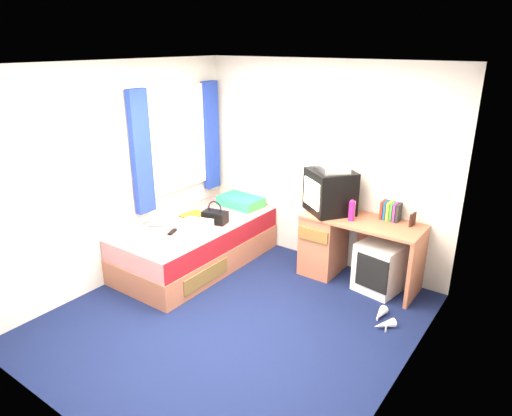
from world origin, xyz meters
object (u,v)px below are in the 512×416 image
Objects in this scene: pillow at (240,201)px; picture_frame at (413,219)px; bed at (197,244)px; remote_control at (172,232)px; desk at (338,242)px; towel at (196,226)px; white_heels at (382,319)px; colour_swatch_fan at (158,243)px; pink_water_bottle at (352,211)px; storage_cube at (380,267)px; magazine at (193,215)px; crt_tv at (330,191)px; water_bottle at (160,224)px; vcr at (332,167)px; aerosol_can at (353,209)px; handbag at (215,216)px.

picture_frame is (2.19, 0.11, 0.22)m from pillow.
remote_control reaches higher than bed.
desk reaches higher than towel.
picture_frame is at bearing 2.82° from pillow.
pillow is at bearing 95.78° from towel.
towel is at bearing -172.41° from white_heels.
colour_swatch_fan is (-2.19, -1.56, -0.27)m from picture_frame.
pink_water_bottle is at bearing -29.64° from desk.
storage_cube is (0.53, -0.05, -0.13)m from desk.
towel is at bearing -42.37° from magazine.
water_bottle is at bearing -110.38° from crt_tv.
magazine is 0.87m from colour_swatch_fan.
towel is 0.46m from water_bottle.
remote_control is (-2.27, -1.27, -0.27)m from picture_frame.
crt_tv is at bearing 37.96° from towel.
remote_control is (-1.37, -1.13, -0.44)m from crt_tv.
pink_water_bottle is at bearing 39.47° from colour_swatch_fan.
picture_frame is 2.82m from water_bottle.
vcr is at bearing 29.21° from bed.
pillow is 1.16m from water_bottle.
pink_water_bottle is 1.11× the size of aerosol_can.
picture_frame is (0.23, 0.19, 0.55)m from storage_cube.
colour_swatch_fan is (0.34, -0.34, -0.03)m from water_bottle.
picture_frame reaches higher than water_bottle.
towel is at bearing 20.27° from water_bottle.
pink_water_bottle is 0.63× the size of towel.
remote_control is (-0.20, -0.51, -0.07)m from handbag.
bed is 3.05× the size of crt_tv.
pink_water_bottle reaches higher than colour_swatch_fan.
magazine is (-0.37, 0.33, -0.05)m from towel.
aerosol_can is at bearing 42.36° from colour_swatch_fan.
bed is 10.62× the size of aerosol_can.
bed is 9.09× the size of colour_swatch_fan.
vcr is at bearing -1.00° from pillow.
handbag reaches higher than bed.
white_heels is at bearing -12.44° from handbag.
desk is at bearing -1.06° from pillow.
vcr is at bearing 145.63° from white_heels.
aerosol_can is 1.60m from handbag.
storage_cube is at bearing -134.41° from picture_frame.
bed is 1.86m from vcr.
towel is (-1.19, -0.93, -0.40)m from crt_tv.
vcr is 1.95× the size of pink_water_bottle.
pillow is 1.51× the size of white_heels.
pink_water_bottle is 1.16m from white_heels.
pink_water_bottle is (1.61, -0.13, 0.25)m from pillow.
vcr is at bearing 33.93° from water_bottle.
magazine is 1.27× the size of colour_swatch_fan.
aerosol_can is (-0.38, 0.06, 0.57)m from storage_cube.
magazine is at bearing 137.63° from towel.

